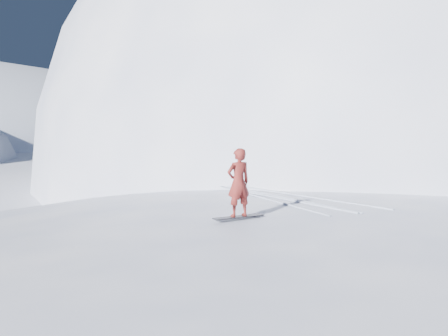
% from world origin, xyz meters
% --- Properties ---
extents(near_ridge, '(36.00, 28.00, 4.80)m').
position_xyz_m(near_ridge, '(1.00, 3.00, 0.00)').
color(near_ridge, white).
rests_on(near_ridge, ground).
extents(summit_peak, '(60.00, 56.00, 56.00)m').
position_xyz_m(summit_peak, '(22.00, 26.00, 0.00)').
color(summit_peak, white).
rests_on(summit_peak, ground).
extents(peak_shoulder, '(28.00, 24.00, 18.00)m').
position_xyz_m(peak_shoulder, '(10.00, 20.00, 0.00)').
color(peak_shoulder, white).
rests_on(peak_shoulder, ground).
extents(wind_bumps, '(16.00, 14.40, 1.00)m').
position_xyz_m(wind_bumps, '(-0.56, 2.12, 0.00)').
color(wind_bumps, white).
rests_on(wind_bumps, ground).
extents(snowboard, '(1.33, 0.42, 0.02)m').
position_xyz_m(snowboard, '(-2.86, 2.59, 2.41)').
color(snowboard, black).
rests_on(snowboard, near_ridge).
extents(snowboarder, '(0.65, 0.47, 1.64)m').
position_xyz_m(snowboarder, '(-2.86, 2.59, 3.24)').
color(snowboarder, maroon).
rests_on(snowboarder, snowboard).
extents(board_tracks, '(2.74, 5.97, 0.04)m').
position_xyz_m(board_tracks, '(-0.45, 4.93, 2.42)').
color(board_tracks, silver).
rests_on(board_tracks, ground).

